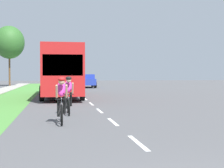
{
  "coord_description": "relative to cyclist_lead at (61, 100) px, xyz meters",
  "views": [
    {
      "loc": [
        -1.97,
        -2.89,
        1.67
      ],
      "look_at": [
        0.98,
        14.09,
        1.14
      ],
      "focal_mm": 52.2,
      "sensor_mm": 36.0,
      "label": 1
    }
  ],
  "objects": [
    {
      "name": "ground_plane",
      "position": [
        1.77,
        11.8,
        -0.81
      ],
      "size": [
        120.0,
        120.0,
        0.0
      ],
      "primitive_type": "plane",
      "color": "#4C4C4F"
    },
    {
      "name": "grass_verge",
      "position": [
        -3.13,
        11.8,
        -0.81
      ],
      "size": [
        2.89,
        70.0,
        0.01
      ],
      "primitive_type": "cube",
      "color": "#478438",
      "rests_on": "ground_plane"
    },
    {
      "name": "lane_markings_center",
      "position": [
        1.77,
        15.8,
        -0.81
      ],
      "size": [
        0.12,
        54.3,
        0.01
      ],
      "color": "white",
      "rests_on": "ground_plane"
    },
    {
      "name": "cyclist_lead",
      "position": [
        0.0,
        0.0,
        0.0
      ],
      "size": [
        0.42,
        1.72,
        1.58
      ],
      "color": "black",
      "rests_on": "ground_plane"
    },
    {
      "name": "cyclist_trailing",
      "position": [
        0.33,
        2.49,
        0.0
      ],
      "size": [
        0.42,
        1.72,
        1.58
      ],
      "color": "black",
      "rests_on": "ground_plane"
    },
    {
      "name": "bus_red",
      "position": [
        0.22,
        13.2,
        1.17
      ],
      "size": [
        2.78,
        11.6,
        3.48
      ],
      "color": "red",
      "rests_on": "ground_plane"
    },
    {
      "name": "pickup_blue",
      "position": [
        3.54,
        29.03,
        0.02
      ],
      "size": [
        2.22,
        5.1,
        1.64
      ],
      "color": "#23389E",
      "rests_on": "ground_plane"
    },
    {
      "name": "street_tree_far",
      "position": [
        -6.4,
        35.3,
        5.19
      ],
      "size": [
        4.09,
        4.09,
        8.26
      ],
      "color": "brown",
      "rests_on": "ground_plane"
    }
  ]
}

